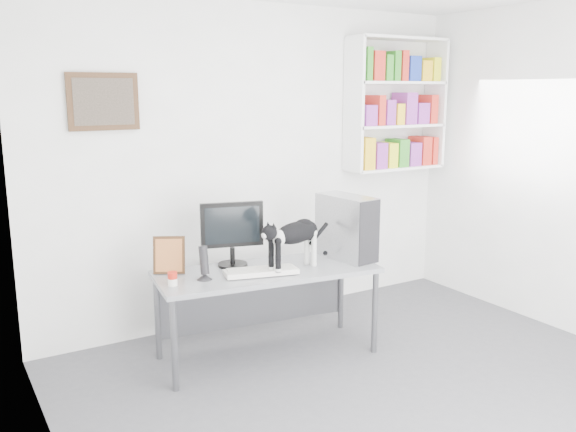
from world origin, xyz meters
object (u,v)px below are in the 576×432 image
Objects in this scene: desk at (267,313)px; monitor at (232,234)px; keyboard at (261,271)px; cat at (294,245)px; pc_tower at (346,227)px; speaker at (204,262)px; bookshelf at (396,104)px; leaning_print at (169,254)px; soup_can at (173,279)px.

monitor is at bearing 138.10° from desk.
desk is 3.11× the size of keyboard.
monitor reaches higher than cat.
keyboard is at bearing 175.67° from pc_tower.
speaker reaches higher than desk.
monitor is 0.48m from cat.
leaning_print is at bearing -170.76° from bookshelf.
desk is 0.83m from soup_can.
pc_tower is 1.98× the size of speaker.
speaker is 0.89× the size of leaning_print.
soup_can is (-2.51, -0.68, -1.12)m from bookshelf.
monitor reaches higher than soup_can.
soup_can is at bearing 158.26° from cat.
monitor is at bearing 156.67° from pc_tower.
cat is at bearing -7.17° from soup_can.
monitor and pc_tower have the same top height.
leaning_print is at bearing 73.73° from soup_can.
cat is (0.35, -0.33, -0.06)m from monitor.
cat reaches higher than speaker.
desk is 0.68m from speaker.
soup_can is (-1.42, 0.04, -0.20)m from pc_tower.
desk is 0.65m from monitor.
keyboard is 0.82m from pc_tower.
desk is 0.57m from cat.
monitor is 1.98× the size of speaker.
speaker is at bearing -163.65° from bookshelf.
monitor is 0.95× the size of keyboard.
desk is 3.27× the size of pc_tower.
pc_tower is (0.78, 0.03, 0.23)m from keyboard.
monitor is 1.77× the size of leaning_print.
bookshelf is at bearing 15.11° from soup_can.
leaning_print is at bearing 139.58° from cat.
monitor is 0.38m from keyboard.
bookshelf is 2.04m from cat.
cat is at bearing -27.88° from monitor.
desk is 6.49× the size of speaker.
keyboard is at bearing -58.33° from monitor.
desk is 5.80× the size of leaning_print.
monitor is 1.00× the size of pc_tower.
speaker is (-0.40, 0.09, 0.11)m from keyboard.
bookshelf is at bearing 28.49° from desk.
monitor is (-1.96, -0.46, -0.92)m from bookshelf.
speaker is 0.31m from leaning_print.
pc_tower is 1.77× the size of leaning_print.
desk is at bearing -1.65° from speaker.
soup_can is (-0.24, -0.01, -0.08)m from speaker.
cat is at bearing 2.88° from leaning_print.
speaker is (-0.32, -0.20, -0.12)m from monitor.
cat reaches higher than soup_can.
soup_can is at bearing -164.89° from bookshelf.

